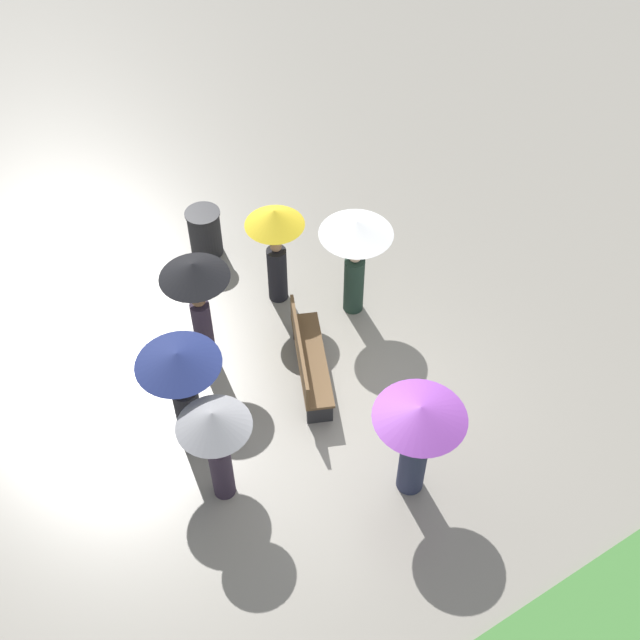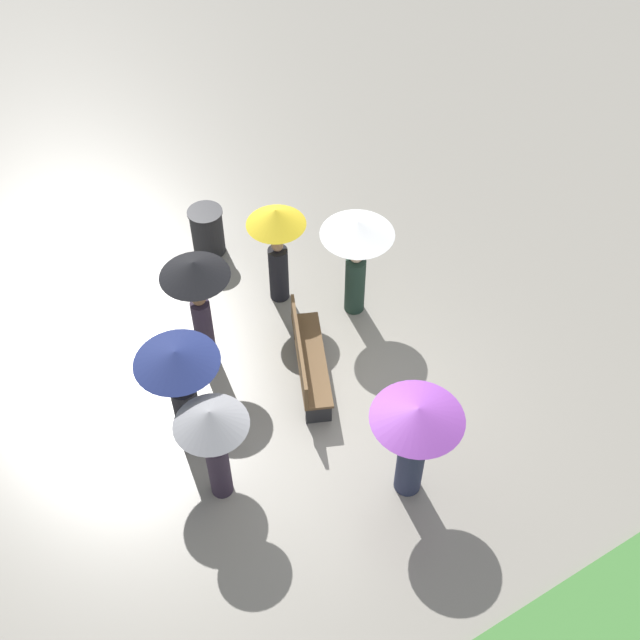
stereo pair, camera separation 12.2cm
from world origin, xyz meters
The scene contains 9 objects.
ground_plane centered at (0.00, 0.00, 0.00)m, with size 90.00×90.00×0.00m, color gray.
park_bench centered at (1.14, 0.25, 0.47)m, with size 1.85×1.10×0.90m.
trash_bin centered at (4.47, 0.32, 0.45)m, with size 0.60×0.60×0.89m.
crowd_person_black centered at (2.30, 1.37, 1.52)m, with size 1.01×1.01×2.01m.
crowd_person_purple centered at (-1.18, 0.00, 1.31)m, with size 1.19×1.19×1.79m.
crowd_person_navy centered at (0.98, 2.22, 1.40)m, with size 1.12×1.12×1.97m.
crowd_person_yellow centered at (2.86, -0.22, 1.35)m, with size 0.93×0.93×1.86m.
crowd_person_grey centered at (0.04, 2.21, 1.35)m, with size 0.95×0.95×1.81m.
crowd_person_white centered at (2.00, -1.14, 1.43)m, with size 1.14×1.14×1.88m.
Camera 1 is at (-5.40, 4.01, 9.68)m, focal length 45.00 mm.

